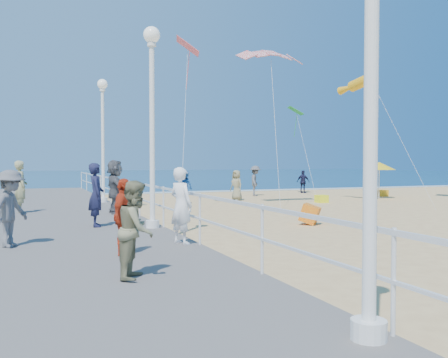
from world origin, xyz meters
name	(u,v)px	position (x,y,z in m)	size (l,w,h in m)	color
ground	(324,232)	(0.00, 0.00, 0.00)	(160.00, 160.00, 0.00)	#E4BC77
ocean	(85,176)	(0.00, 65.00, 0.01)	(160.00, 90.00, 0.05)	navy
surf_line	(158,193)	(0.00, 20.50, 0.03)	(160.00, 1.20, 0.04)	white
boardwalk	(69,240)	(-7.50, 0.00, 0.20)	(5.00, 44.00, 0.40)	slate
railing	(163,196)	(-5.05, 0.00, 1.25)	(0.05, 42.00, 0.55)	white
lamp_post_near	(372,7)	(-5.35, -9.00, 3.66)	(0.44, 0.44, 5.32)	white
lamp_post_mid	(152,105)	(-5.35, 0.00, 3.66)	(0.44, 0.44, 5.32)	white
lamp_post_far	(103,127)	(-5.35, 9.00, 3.66)	(0.44, 0.44, 5.32)	white
woman_holding_toddler	(181,206)	(-5.40, -2.78, 1.22)	(0.60, 0.39, 1.65)	white
toddler_held	(186,187)	(-5.25, -2.63, 1.61)	(0.35, 0.27, 0.71)	#3882D4
spectator_0	(96,195)	(-6.71, 0.79, 1.26)	(0.63, 0.41, 1.73)	#191B38
spectator_1	(136,229)	(-6.94, -5.53, 1.14)	(0.72, 0.56, 1.48)	#807D59
spectator_2	(11,208)	(-8.78, -1.85, 1.20)	(1.03, 0.59, 1.60)	#5A5B5F
spectator_3	(123,217)	(-6.78, -3.61, 1.12)	(0.85, 0.35, 1.45)	red
spectator_5	(115,187)	(-5.67, 4.05, 1.31)	(1.69, 0.54, 1.83)	#55555A
spectator_6	(21,187)	(-8.64, 5.51, 1.30)	(0.66, 0.43, 1.80)	#9A9A6A
beach_walker_a	(255,181)	(5.00, 15.44, 0.96)	(1.23, 0.71, 1.91)	#56575B
beach_walker_b	(303,182)	(9.26, 16.76, 0.78)	(0.92, 0.38, 1.57)	#1B1C3B
beach_walker_c	(236,185)	(2.44, 12.50, 0.85)	(0.83, 0.54, 1.69)	gray
box_kite	(310,216)	(0.55, 1.71, 0.30)	(0.55, 0.55, 0.60)	#E63D0D
beach_umbrella	(379,166)	(10.82, 10.78, 1.91)	(1.90, 1.90, 2.14)	white
beach_chair_left	(322,199)	(6.04, 9.48, 0.20)	(0.55, 0.55, 0.40)	#FCFF1A
beach_chair_right	(382,193)	(12.19, 12.15, 0.20)	(0.55, 0.55, 0.40)	#FFA71A
kite_parafoil	(271,53)	(2.45, 8.37, 7.33)	(3.33, 0.90, 0.30)	red
kite_windsock	(363,82)	(7.67, 8.25, 6.26)	(0.56, 0.56, 2.61)	#EEA114
kite_diamond_pink	(188,46)	(-1.46, 9.12, 7.47)	(1.24, 1.24, 0.02)	#FF5D66
kite_diamond_green	(296,111)	(7.82, 15.34, 5.45)	(1.06, 1.06, 0.02)	green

